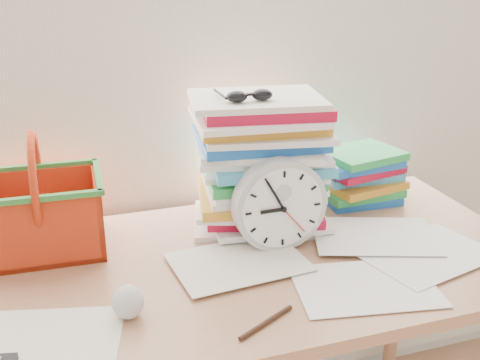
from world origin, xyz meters
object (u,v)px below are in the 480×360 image
object	(u,v)px
paper_stack	(261,162)
clock	(279,205)
book_stack	(357,175)
desk	(240,289)
basket	(39,194)

from	to	relation	value
paper_stack	clock	xyz separation A→B (m)	(-0.01, -0.14, -0.06)
book_stack	desk	bearing A→B (deg)	-151.19
clock	book_stack	xyz separation A→B (m)	(0.32, 0.20, -0.04)
paper_stack	desk	bearing A→B (deg)	-123.15
paper_stack	book_stack	distance (m)	0.34
paper_stack	book_stack	xyz separation A→B (m)	(0.32, 0.06, -0.10)
desk	paper_stack	distance (m)	0.32
desk	book_stack	xyz separation A→B (m)	(0.43, 0.24, 0.15)
desk	basket	size ratio (longest dim) A/B	4.85
clock	basket	world-z (taller)	basket
paper_stack	clock	distance (m)	0.15
book_stack	basket	distance (m)	0.86
clock	basket	distance (m)	0.56
paper_stack	book_stack	world-z (taller)	paper_stack
desk	clock	bearing A→B (deg)	17.19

